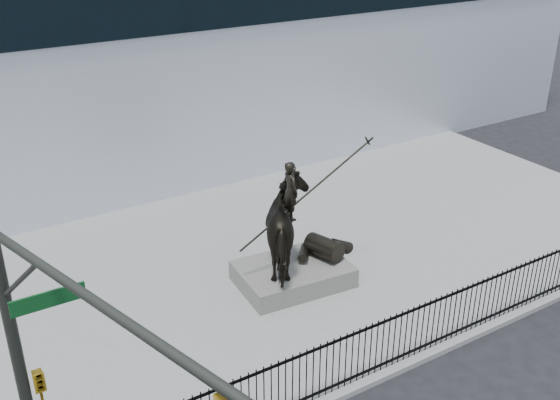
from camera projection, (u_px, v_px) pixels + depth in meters
plaza at (235, 275)px, 19.75m from camera, size 30.00×12.00×0.15m
building at (88, 49)px, 27.87m from camera, size 44.00×14.00×9.00m
picket_fence at (353, 357)px, 14.98m from camera, size 22.10×0.10×1.50m
statue_plinth at (293, 274)px, 19.11m from camera, size 3.32×2.43×0.59m
equestrian_statue at (295, 227)px, 18.48m from camera, size 4.03×2.66×3.42m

